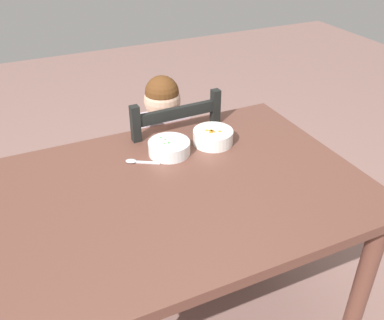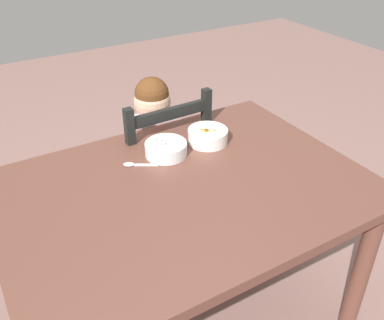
{
  "view_description": "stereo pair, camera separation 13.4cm",
  "coord_description": "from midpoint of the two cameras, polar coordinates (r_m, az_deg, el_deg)",
  "views": [
    {
      "loc": [
        -0.5,
        -1.16,
        1.65
      ],
      "look_at": [
        0.07,
        0.07,
        0.8
      ],
      "focal_mm": 40.14,
      "sensor_mm": 36.0,
      "label": 1
    },
    {
      "loc": [
        -0.62,
        -1.1,
        1.65
      ],
      "look_at": [
        0.07,
        0.07,
        0.8
      ],
      "focal_mm": 40.14,
      "sensor_mm": 36.0,
      "label": 2
    }
  ],
  "objects": [
    {
      "name": "dining_table",
      "position": [
        1.61,
        1.11,
        -6.39
      ],
      "size": [
        1.31,
        0.95,
        0.75
      ],
      "color": "brown",
      "rests_on": "ground"
    },
    {
      "name": "bowl_of_peas",
      "position": [
        1.72,
        -0.83,
        1.65
      ],
      "size": [
        0.17,
        0.17,
        0.06
      ],
      "color": "white",
      "rests_on": "dining_table"
    },
    {
      "name": "ground_plane",
      "position": [
        2.08,
        0.91,
        -20.57
      ],
      "size": [
        8.0,
        8.0,
        0.0
      ],
      "primitive_type": "plane",
      "color": "#8A675F"
    },
    {
      "name": "child_figure",
      "position": [
        2.06,
        -1.63,
        2.33
      ],
      "size": [
        0.32,
        0.31,
        0.95
      ],
      "color": "silver",
      "rests_on": "ground"
    },
    {
      "name": "bowl_of_carrots",
      "position": [
        1.8,
        4.94,
        3.08
      ],
      "size": [
        0.17,
        0.17,
        0.06
      ],
      "color": "white",
      "rests_on": "dining_table"
    },
    {
      "name": "spoon",
      "position": [
        1.68,
        -5.18,
        -0.25
      ],
      "size": [
        0.13,
        0.09,
        0.01
      ],
      "color": "silver",
      "rests_on": "dining_table"
    },
    {
      "name": "dining_chair",
      "position": [
        2.16,
        -1.6,
        -1.81
      ],
      "size": [
        0.43,
        0.43,
        0.91
      ],
      "color": "black",
      "rests_on": "ground"
    }
  ]
}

